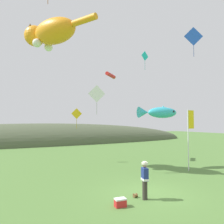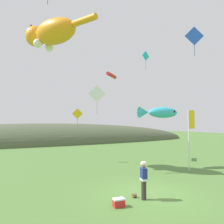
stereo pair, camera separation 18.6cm
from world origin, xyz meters
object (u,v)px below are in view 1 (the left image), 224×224
object	(u,v)px
kite_giant_cat	(50,33)
kite_diamond_white	(97,94)
festival_attendant	(145,179)
kite_tube_streamer	(111,75)
picnic_cooler	(120,202)
kite_fish_windsock	(158,112)
kite_diamond_gold	(77,114)
festival_banner_pole	(189,130)
kite_spool	(135,195)
kite_diamond_teal	(145,56)
kite_diamond_blue	(193,36)

from	to	relation	value
kite_giant_cat	kite_diamond_white	distance (m)	6.59
festival_attendant	kite_giant_cat	xyz separation A→B (m)	(-2.66, 9.16, 9.93)
kite_tube_streamer	kite_diamond_white	bearing A→B (deg)	-127.20
festival_attendant	picnic_cooler	bearing A→B (deg)	-170.96
kite_fish_windsock	kite_tube_streamer	bearing A→B (deg)	106.76
kite_diamond_gold	kite_fish_windsock	bearing A→B (deg)	-46.79
festival_attendant	kite_fish_windsock	xyz separation A→B (m)	(5.36, 5.48, 3.50)
kite_tube_streamer	kite_diamond_white	xyz separation A→B (m)	(-3.55, -4.68, -2.65)
festival_attendant	kite_giant_cat	distance (m)	13.76
festival_banner_pole	kite_tube_streamer	xyz separation A→B (m)	(-2.95, 7.39, 5.37)
kite_spool	kite_tube_streamer	bearing A→B (deg)	68.99
picnic_cooler	kite_diamond_teal	bearing A→B (deg)	48.53
kite_giant_cat	kite_diamond_teal	xyz separation A→B (m)	(8.99, -0.56, -0.78)
kite_diamond_white	kite_tube_streamer	bearing A→B (deg)	52.80
kite_giant_cat	kite_tube_streamer	distance (m)	7.07
festival_attendant	kite_spool	xyz separation A→B (m)	(-0.26, 0.43, -0.85)
kite_spool	picnic_cooler	xyz separation A→B (m)	(-1.21, -0.67, 0.08)
kite_giant_cat	kite_diamond_gold	size ratio (longest dim) A/B	3.58
kite_diamond_white	kite_diamond_teal	size ratio (longest dim) A/B	1.16
kite_diamond_gold	kite_diamond_teal	xyz separation A→B (m)	(6.11, -2.36, 5.67)
kite_giant_cat	kite_diamond_teal	distance (m)	9.04
kite_diamond_blue	kite_diamond_white	bearing A→B (deg)	161.52
picnic_cooler	kite_giant_cat	xyz separation A→B (m)	(-1.19, 9.39, 10.70)
kite_diamond_teal	kite_diamond_gold	bearing A→B (deg)	158.90
kite_diamond_gold	kite_diamond_blue	bearing A→B (deg)	-44.60
festival_attendant	kite_fish_windsock	distance (m)	8.43
festival_banner_pole	kite_diamond_white	size ratio (longest dim) A/B	2.11
kite_spool	picnic_cooler	bearing A→B (deg)	-151.12
kite_diamond_teal	picnic_cooler	bearing A→B (deg)	-131.47
kite_diamond_gold	kite_diamond_teal	world-z (taller)	kite_diamond_teal
kite_tube_streamer	kite_diamond_white	size ratio (longest dim) A/B	0.79
kite_diamond_blue	kite_diamond_teal	xyz separation A→B (m)	(-1.24, 4.89, -0.45)
kite_diamond_white	kite_diamond_teal	distance (m)	7.91
kite_giant_cat	kite_diamond_blue	world-z (taller)	kite_giant_cat
kite_diamond_blue	kite_diamond_gold	bearing A→B (deg)	135.40
kite_diamond_blue	kite_spool	bearing A→B (deg)	-157.33
kite_spool	picnic_cooler	world-z (taller)	picnic_cooler
festival_banner_pole	festival_attendant	bearing A→B (deg)	-152.62
kite_spool	kite_fish_windsock	bearing A→B (deg)	41.94
kite_giant_cat	kite_tube_streamer	xyz separation A→B (m)	(6.40, 1.70, -2.49)
kite_diamond_gold	kite_diamond_blue	world-z (taller)	kite_diamond_blue
festival_banner_pole	kite_diamond_gold	xyz separation A→B (m)	(-6.47, 7.49, 1.41)
picnic_cooler	kite_diamond_teal	world-z (taller)	kite_diamond_teal
kite_giant_cat	kite_diamond_teal	world-z (taller)	kite_giant_cat
kite_diamond_teal	kite_diamond_blue	bearing A→B (deg)	-75.78
kite_tube_streamer	kite_diamond_white	world-z (taller)	kite_tube_streamer
kite_spool	kite_tube_streamer	distance (m)	13.90
festival_attendant	kite_diamond_blue	world-z (taller)	kite_diamond_blue
festival_attendant	kite_diamond_gold	size ratio (longest dim) A/B	0.93
kite_fish_windsock	kite_diamond_white	xyz separation A→B (m)	(-5.17, 0.69, 1.28)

